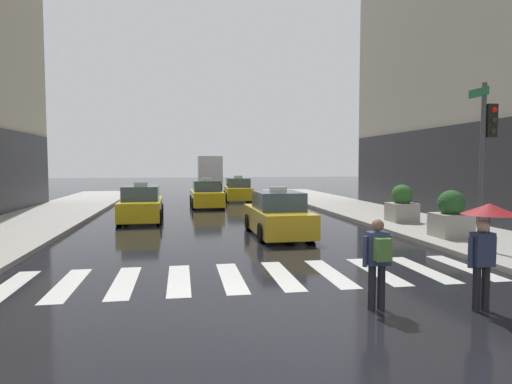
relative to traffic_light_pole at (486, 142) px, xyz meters
The scene contains 12 objects.
ground_plane 8.81m from the traffic_light_pole, 147.77° to the right, with size 160.00×160.00×0.00m, color black.
crosswalk_markings 7.78m from the traffic_light_pole, 168.83° to the right, with size 11.30×2.80×0.01m.
traffic_light_pole is the anchor object (origin of this frame).
taxi_lead 7.22m from the traffic_light_pole, 139.70° to the left, with size 1.98×4.56×1.80m.
taxi_second 14.43m from the traffic_light_pole, 137.68° to the left, with size 1.98×4.56×1.80m.
taxi_third 17.41m from the traffic_light_pole, 114.44° to the left, with size 1.99×4.57×1.80m.
taxi_fourth 20.75m from the traffic_light_pole, 102.91° to the left, with size 2.09×4.61×1.80m.
box_truck 32.31m from the traffic_light_pole, 100.61° to the left, with size 2.40×7.59×3.35m.
pedestrian_with_umbrella 5.79m from the traffic_light_pole, 126.66° to the right, with size 0.96×0.96×1.94m.
pedestrian_with_backpack 6.98m from the traffic_light_pole, 141.85° to the right, with size 0.55×0.43×1.65m.
planter_near_corner 3.22m from the traffic_light_pole, 79.55° to the left, with size 1.10×1.10×1.60m.
planter_mid_block 6.68m from the traffic_light_pole, 83.00° to the left, with size 1.10×1.10×1.60m.
Camera 1 is at (-1.73, -7.00, 2.64)m, focal length 30.78 mm.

